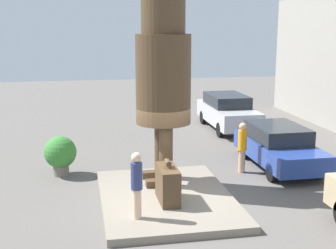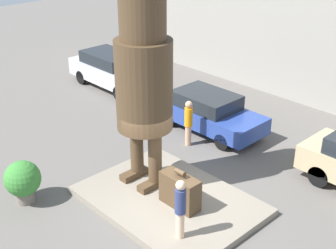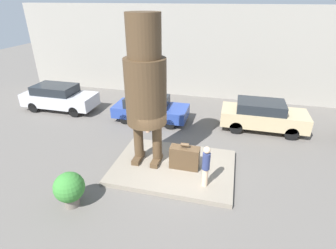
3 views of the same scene
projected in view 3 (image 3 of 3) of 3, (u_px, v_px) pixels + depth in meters
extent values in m
plane|color=#605B56|center=(173.00, 169.00, 11.30)|extent=(60.00, 60.00, 0.00)
cube|color=gray|center=(173.00, 167.00, 11.26)|extent=(5.07, 3.66, 0.20)
cube|color=gray|center=(205.00, 53.00, 18.28)|extent=(28.00, 0.60, 6.26)
cube|color=#4C3823|center=(138.00, 158.00, 11.52)|extent=(0.32, 0.93, 0.20)
cube|color=#4C3823|center=(157.00, 161.00, 11.33)|extent=(0.32, 0.93, 0.20)
cylinder|color=#4C3823|center=(138.00, 138.00, 11.24)|extent=(0.41, 0.41, 1.63)
cylinder|color=#4C3823|center=(157.00, 141.00, 11.05)|extent=(0.41, 0.41, 1.63)
cylinder|color=#4C3823|center=(146.00, 92.00, 10.21)|extent=(1.63, 1.63, 2.62)
cylinder|color=#4C3823|center=(144.00, 36.00, 9.28)|extent=(1.28, 1.28, 1.57)
cube|color=#4C3823|center=(185.00, 158.00, 10.86)|extent=(1.22, 0.50, 0.96)
cylinder|color=#4C3823|center=(185.00, 145.00, 10.59)|extent=(0.33, 0.15, 0.15)
cylinder|color=beige|center=(205.00, 177.00, 9.85)|extent=(0.22, 0.22, 0.76)
cylinder|color=navy|center=(206.00, 161.00, 9.53)|extent=(0.29, 0.29, 0.68)
sphere|color=beige|center=(207.00, 150.00, 9.32)|extent=(0.25, 0.25, 0.25)
cube|color=#B7B7BC|center=(60.00, 99.00, 16.91)|extent=(4.70, 1.83, 0.79)
cube|color=#1E2328|center=(55.00, 89.00, 16.67)|extent=(2.59, 1.65, 0.53)
cylinder|color=black|center=(88.00, 102.00, 17.48)|extent=(0.66, 0.18, 0.66)
cylinder|color=black|center=(74.00, 112.00, 16.04)|extent=(0.66, 0.18, 0.66)
cylinder|color=black|center=(50.00, 99.00, 18.12)|extent=(0.66, 0.18, 0.66)
cylinder|color=black|center=(33.00, 107.00, 16.69)|extent=(0.66, 0.18, 0.66)
cube|color=#284293|center=(151.00, 111.00, 15.46)|extent=(4.33, 1.84, 0.63)
cube|color=#1E2328|center=(147.00, 101.00, 15.25)|extent=(2.38, 1.65, 0.54)
cylinder|color=black|center=(176.00, 113.00, 16.02)|extent=(0.60, 0.18, 0.60)
cylinder|color=black|center=(170.00, 124.00, 14.58)|extent=(0.60, 0.18, 0.60)
cylinder|color=black|center=(135.00, 108.00, 16.61)|extent=(0.60, 0.18, 0.60)
cylinder|color=black|center=(125.00, 119.00, 15.17)|extent=(0.60, 0.18, 0.60)
cube|color=tan|center=(263.00, 118.00, 14.30)|extent=(4.50, 1.82, 0.79)
cube|color=#1E2328|center=(261.00, 106.00, 14.06)|extent=(2.48, 1.64, 0.51)
cylinder|color=black|center=(287.00, 121.00, 14.88)|extent=(0.69, 0.18, 0.69)
cylinder|color=black|center=(292.00, 134.00, 13.45)|extent=(0.69, 0.18, 0.69)
cylinder|color=black|center=(237.00, 116.00, 15.50)|extent=(0.69, 0.18, 0.69)
cylinder|color=black|center=(236.00, 128.00, 14.07)|extent=(0.69, 0.18, 0.69)
cylinder|color=#70665B|center=(72.00, 201.00, 9.28)|extent=(0.52, 0.52, 0.34)
sphere|color=#387F33|center=(69.00, 187.00, 9.01)|extent=(1.06, 1.06, 1.06)
cylinder|color=tan|center=(148.00, 125.00, 14.23)|extent=(0.22, 0.22, 0.77)
cylinder|color=orange|center=(147.00, 113.00, 13.91)|extent=(0.29, 0.29, 0.69)
sphere|color=tan|center=(147.00, 105.00, 13.70)|extent=(0.26, 0.26, 0.26)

